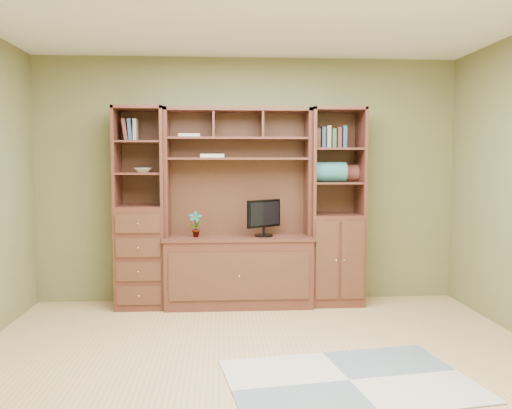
{
  "coord_description": "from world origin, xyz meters",
  "views": [
    {
      "loc": [
        -0.29,
        -3.83,
        1.5
      ],
      "look_at": [
        0.03,
        1.2,
        1.1
      ],
      "focal_mm": 38.0,
      "sensor_mm": 36.0,
      "label": 1
    }
  ],
  "objects": [
    {
      "name": "room",
      "position": [
        0.0,
        0.0,
        1.3
      ],
      "size": [
        4.6,
        4.1,
        2.64
      ],
      "color": "tan",
      "rests_on": "ground"
    },
    {
      "name": "left_tower",
      "position": [
        -1.12,
        1.77,
        1.02
      ],
      "size": [
        0.5,
        0.45,
        2.05
      ],
      "primitive_type": "cube",
      "color": "#4C241A",
      "rests_on": "ground"
    },
    {
      "name": "blanket_red",
      "position": [
        1.0,
        1.85,
        1.38
      ],
      "size": [
        0.32,
        0.18,
        0.18
      ],
      "primitive_type": "cube",
      "color": "brown",
      "rests_on": "right_tower"
    },
    {
      "name": "bowl",
      "position": [
        -1.09,
        1.77,
        1.41
      ],
      "size": [
        0.19,
        0.19,
        0.05
      ],
      "primitive_type": "imported",
      "color": "beige",
      "rests_on": "left_tower"
    },
    {
      "name": "orchid",
      "position": [
        -0.56,
        1.7,
        0.86
      ],
      "size": [
        0.14,
        0.09,
        0.26
      ],
      "primitive_type": "imported",
      "color": "#B0643B",
      "rests_on": "center_hutch"
    },
    {
      "name": "center_hutch",
      "position": [
        -0.12,
        1.73,
        1.02
      ],
      "size": [
        1.54,
        0.53,
        2.05
      ],
      "primitive_type": "cube",
      "color": "#4C241A",
      "rests_on": "ground"
    },
    {
      "name": "blanket_teal",
      "position": [
        0.82,
        1.73,
        1.39
      ],
      "size": [
        0.36,
        0.21,
        0.21
      ],
      "primitive_type": "cube",
      "color": "#286967",
      "rests_on": "right_tower"
    },
    {
      "name": "monitor",
      "position": [
        0.15,
        1.7,
        0.99
      ],
      "size": [
        0.46,
        0.4,
        0.52
      ],
      "primitive_type": "cube",
      "rotation": [
        0.0,
        0.0,
        0.63
      ],
      "color": "black",
      "rests_on": "center_hutch"
    },
    {
      "name": "right_tower",
      "position": [
        0.91,
        1.77,
        1.02
      ],
      "size": [
        0.55,
        0.45,
        2.05
      ],
      "primitive_type": "cube",
      "color": "#4C241A",
      "rests_on": "ground"
    },
    {
      "name": "magazines",
      "position": [
        -0.38,
        1.82,
        1.56
      ],
      "size": [
        0.25,
        0.18,
        0.04
      ],
      "primitive_type": "cube",
      "color": "beige",
      "rests_on": "center_hutch"
    },
    {
      "name": "rug",
      "position": [
        0.57,
        -0.28,
        0.01
      ],
      "size": [
        1.78,
        1.33,
        0.01
      ],
      "primitive_type": "cube",
      "rotation": [
        0.0,
        0.0,
        0.15
      ],
      "color": "gray",
      "rests_on": "ground"
    }
  ]
}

